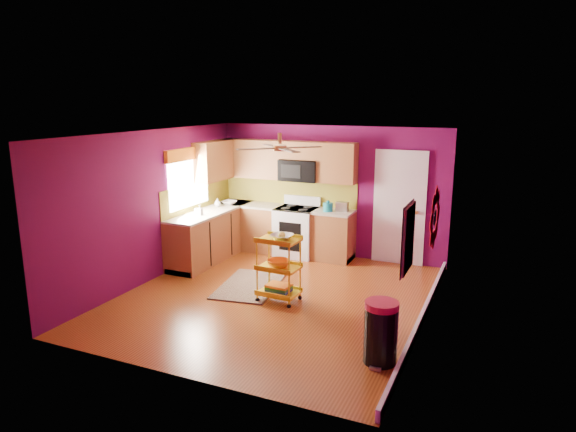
% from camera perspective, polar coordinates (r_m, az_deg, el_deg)
% --- Properties ---
extents(ground, '(5.00, 5.00, 0.00)m').
position_cam_1_polar(ground, '(8.00, -1.46, -9.05)').
color(ground, brown).
rests_on(ground, ground).
extents(room_envelope, '(4.54, 5.04, 2.52)m').
position_cam_1_polar(room_envelope, '(7.53, -1.35, 2.51)').
color(room_envelope, '#5D0A44').
rests_on(room_envelope, ground).
extents(lower_cabinets, '(2.81, 2.31, 0.94)m').
position_cam_1_polar(lower_cabinets, '(9.98, -4.04, -1.95)').
color(lower_cabinets, brown).
rests_on(lower_cabinets, ground).
extents(electric_range, '(0.76, 0.66, 1.13)m').
position_cam_1_polar(electric_range, '(9.95, 0.98, -1.68)').
color(electric_range, white).
rests_on(electric_range, ground).
extents(upper_cabinetry, '(2.80, 2.30, 1.26)m').
position_cam_1_polar(upper_cabinetry, '(9.98, -2.68, 6.06)').
color(upper_cabinetry, brown).
rests_on(upper_cabinetry, ground).
extents(left_window, '(0.08, 1.35, 1.08)m').
position_cam_1_polar(left_window, '(9.53, -10.99, 5.12)').
color(left_window, white).
rests_on(left_window, ground).
extents(panel_door, '(0.95, 0.11, 2.15)m').
position_cam_1_polar(panel_door, '(9.56, 12.26, 0.75)').
color(panel_door, white).
rests_on(panel_door, ground).
extents(right_wall_art, '(0.04, 2.74, 1.04)m').
position_cam_1_polar(right_wall_art, '(6.62, 14.90, -1.06)').
color(right_wall_art, black).
rests_on(right_wall_art, ground).
extents(ceiling_fan, '(1.01, 1.01, 0.26)m').
position_cam_1_polar(ceiling_fan, '(7.63, -0.92, 7.64)').
color(ceiling_fan, '#BF8C3F').
rests_on(ceiling_fan, ground).
extents(shag_rug, '(1.09, 1.56, 0.02)m').
position_cam_1_polar(shag_rug, '(8.48, -4.28, -7.69)').
color(shag_rug, black).
rests_on(shag_rug, ground).
extents(rolling_cart, '(0.62, 0.47, 1.09)m').
position_cam_1_polar(rolling_cart, '(7.69, -0.99, -5.54)').
color(rolling_cart, yellow).
rests_on(rolling_cart, ground).
extents(trash_can, '(0.41, 0.44, 0.75)m').
position_cam_1_polar(trash_can, '(6.13, 10.27, -12.61)').
color(trash_can, black).
rests_on(trash_can, ground).
extents(teal_kettle, '(0.18, 0.18, 0.21)m').
position_cam_1_polar(teal_kettle, '(9.56, 4.47, 1.01)').
color(teal_kettle, teal).
rests_on(teal_kettle, lower_cabinets).
extents(toaster, '(0.22, 0.15, 0.18)m').
position_cam_1_polar(toaster, '(9.59, 6.05, 1.05)').
color(toaster, beige).
rests_on(toaster, lower_cabinets).
extents(soap_bottle_a, '(0.08, 0.09, 0.19)m').
position_cam_1_polar(soap_bottle_a, '(9.36, -9.75, 0.66)').
color(soap_bottle_a, '#EA3F72').
rests_on(soap_bottle_a, lower_cabinets).
extents(soap_bottle_b, '(0.13, 0.13, 0.16)m').
position_cam_1_polar(soap_bottle_b, '(10.06, -7.83, 1.50)').
color(soap_bottle_b, white).
rests_on(soap_bottle_b, lower_cabinets).
extents(counter_dish, '(0.28, 0.28, 0.07)m').
position_cam_1_polar(counter_dish, '(10.25, -6.52, 1.50)').
color(counter_dish, white).
rests_on(counter_dish, lower_cabinets).
extents(counter_cup, '(0.13, 0.13, 0.10)m').
position_cam_1_polar(counter_cup, '(9.49, -10.00, 0.55)').
color(counter_cup, white).
rests_on(counter_cup, lower_cabinets).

